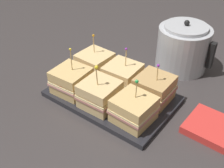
% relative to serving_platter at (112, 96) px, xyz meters
% --- Properties ---
extents(ground_plane, '(6.00, 6.00, 0.00)m').
position_rel_serving_platter_xyz_m(ground_plane, '(0.00, 0.00, -0.01)').
color(ground_plane, '#383333').
extents(serving_platter, '(0.41, 0.27, 0.02)m').
position_rel_serving_platter_xyz_m(serving_platter, '(0.00, 0.00, 0.00)').
color(serving_platter, '#232328').
rests_on(serving_platter, ground_plane).
extents(sandwich_front_left, '(0.12, 0.12, 0.16)m').
position_rel_serving_platter_xyz_m(sandwich_front_left, '(-0.12, -0.06, 0.05)').
color(sandwich_front_left, tan).
rests_on(sandwich_front_left, serving_platter).
extents(sandwich_front_center, '(0.12, 0.12, 0.15)m').
position_rel_serving_platter_xyz_m(sandwich_front_center, '(-0.00, -0.07, 0.05)').
color(sandwich_front_center, '#DBB77A').
rests_on(sandwich_front_center, serving_platter).
extents(sandwich_front_right, '(0.12, 0.12, 0.14)m').
position_rel_serving_platter_xyz_m(sandwich_front_right, '(0.12, -0.06, 0.05)').
color(sandwich_front_right, tan).
rests_on(sandwich_front_right, serving_platter).
extents(sandwich_back_left, '(0.12, 0.12, 0.15)m').
position_rel_serving_platter_xyz_m(sandwich_back_left, '(-0.13, 0.06, 0.05)').
color(sandwich_back_left, '#DBB77A').
rests_on(sandwich_back_left, serving_platter).
extents(sandwich_back_center, '(0.12, 0.12, 0.15)m').
position_rel_serving_platter_xyz_m(sandwich_back_center, '(-0.00, 0.06, 0.05)').
color(sandwich_back_center, '#DBB77A').
rests_on(sandwich_back_center, serving_platter).
extents(sandwich_back_right, '(0.12, 0.12, 0.14)m').
position_rel_serving_platter_xyz_m(sandwich_back_right, '(0.12, 0.06, 0.05)').
color(sandwich_back_right, tan).
rests_on(sandwich_back_right, serving_platter).
extents(kettle_steel, '(0.22, 0.20, 0.20)m').
position_rel_serving_platter_xyz_m(kettle_steel, '(0.10, 0.32, 0.08)').
color(kettle_steel, '#B7BABF').
rests_on(kettle_steel, ground_plane).
extents(napkin_stack, '(0.14, 0.14, 0.02)m').
position_rel_serving_platter_xyz_m(napkin_stack, '(0.32, 0.06, 0.00)').
color(napkin_stack, red).
rests_on(napkin_stack, ground_plane).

